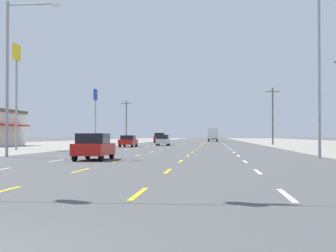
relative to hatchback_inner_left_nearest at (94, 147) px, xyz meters
The scene contains 14 objects.
ground_plane 43.21m from the hatchback_inner_left_nearest, 85.57° to the left, with size 572.00×572.00×0.00m, color #4C4C4F.
lot_apron_left 48.11m from the hatchback_inner_left_nearest, 116.43° to the left, with size 28.00×440.00×0.01m, color gray.
lane_markings 81.64m from the hatchback_inner_left_nearest, 87.66° to the left, with size 10.64×227.60×0.01m.
hatchback_inner_left_nearest is the anchor object (origin of this frame).
sedan_far_left_near 33.59m from the hatchback_inner_left_nearest, 96.64° to the left, with size 1.80×4.50×1.46m.
hatchback_inner_left_mid 41.26m from the hatchback_inner_left_nearest, 90.38° to the left, with size 1.72×3.90×1.54m.
suv_far_left_midfar 68.98m from the hatchback_inner_left_nearest, 93.15° to the left, with size 1.98×4.90×1.98m.
box_truck_inner_right_far 92.06m from the hatchback_inner_left_nearest, 85.83° to the left, with size 2.40×7.20×3.23m.
pole_sign_left_row_1 24.52m from the hatchback_inner_left_nearest, 123.12° to the left, with size 0.24×1.62×10.61m.
pole_sign_left_row_2 53.01m from the hatchback_inner_left_nearest, 103.72° to the left, with size 0.24×1.76×9.07m.
streetlight_left_row_0 9.06m from the hatchback_inner_left_nearest, 150.39° to the left, with size 3.71×0.26×10.40m.
streetlight_right_row_0 14.59m from the hatchback_inner_left_nearest, 15.85° to the left, with size 5.04×0.26×10.91m.
utility_pole_right_row_1 54.29m from the hatchback_inner_left_nearest, 72.47° to the left, with size 2.20×0.26×9.10m.
utility_pole_left_row_2 77.20m from the hatchback_inner_left_nearest, 98.86° to the left, with size 2.20×0.26×9.00m.
Camera 1 is at (3.55, -4.67, 1.40)m, focal length 52.21 mm.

